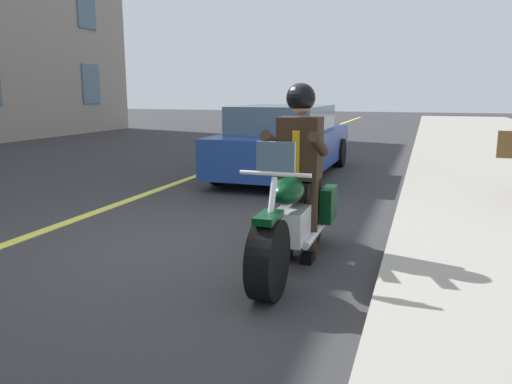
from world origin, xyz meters
name	(u,v)px	position (x,y,z in m)	size (l,w,h in m)	color
ground_plane	(193,248)	(0.00, 0.00, 0.00)	(80.00, 80.00, 0.00)	#333335
lane_center_stripe	(44,231)	(0.00, -2.00, 0.01)	(60.00, 0.16, 0.01)	#E5DB4C
motorcycle_main	(294,220)	(0.15, 1.16, 0.45)	(2.21, 0.60, 1.26)	black
rider_main	(299,157)	(-0.04, 1.15, 1.04)	(0.62, 0.55, 1.74)	black
car_silver	(285,141)	(-4.95, -0.36, 0.69)	(4.60, 1.92, 1.40)	navy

